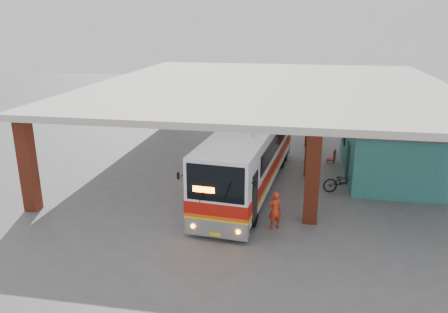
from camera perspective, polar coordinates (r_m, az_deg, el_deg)
ground at (r=22.34m, az=3.34°, el=-4.53°), size 90.00×90.00×0.00m
brick_columns at (r=26.33m, az=7.88°, el=3.74°), size 20.10×21.60×4.35m
canopy_roof at (r=27.41m, az=6.28°, el=9.30°), size 21.00×23.00×0.30m
shop_building at (r=25.99m, az=21.18°, el=1.11°), size 5.20×8.20×3.11m
coach_bus at (r=22.23m, az=3.39°, el=0.23°), size 3.71×12.48×3.59m
motorcycle at (r=22.85m, az=15.41°, el=-3.13°), size 2.29×1.31×1.14m
pedestrian at (r=18.32m, az=6.67°, el=-6.98°), size 0.71×0.65×1.64m
red_chair at (r=27.16m, az=14.03°, el=-0.08°), size 0.56×0.56×0.88m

